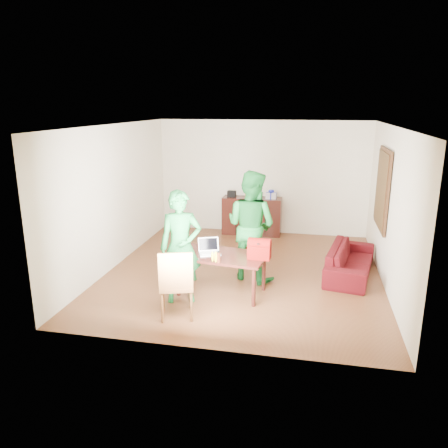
% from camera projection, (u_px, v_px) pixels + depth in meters
% --- Properties ---
extents(room, '(5.20, 5.70, 2.90)m').
position_uv_depth(room, '(246.00, 203.00, 8.00)').
color(room, '#442011').
rests_on(room, ground).
extents(table, '(1.53, 0.99, 0.68)m').
position_uv_depth(table, '(222.00, 259.00, 7.17)').
color(table, black).
rests_on(table, ground).
extents(chair, '(0.60, 0.58, 1.07)m').
position_uv_depth(chair, '(177.00, 297.00, 6.42)').
color(chair, brown).
rests_on(chair, ground).
extents(person_near, '(0.76, 0.62, 1.80)m').
position_uv_depth(person_near, '(181.00, 247.00, 6.81)').
color(person_near, '#156028').
rests_on(person_near, ground).
extents(person_far, '(1.18, 1.07, 1.96)m').
position_uv_depth(person_far, '(251.00, 226.00, 7.70)').
color(person_far, '#156124').
rests_on(person_far, ground).
extents(laptop, '(0.40, 0.35, 0.24)m').
position_uv_depth(laptop, '(210.00, 252.00, 7.16)').
color(laptop, white).
rests_on(laptop, table).
extents(bananas, '(0.17, 0.11, 0.07)m').
position_uv_depth(bananas, '(215.00, 260.00, 6.81)').
color(bananas, gold).
rests_on(bananas, table).
extents(bottle, '(0.08, 0.08, 0.18)m').
position_uv_depth(bottle, '(218.00, 257.00, 6.78)').
color(bottle, '#512112').
rests_on(bottle, table).
extents(red_bag, '(0.37, 0.23, 0.26)m').
position_uv_depth(red_bag, '(259.00, 251.00, 6.94)').
color(red_bag, '#680906').
rests_on(red_bag, table).
extents(sofa, '(1.04, 1.94, 0.54)m').
position_uv_depth(sofa, '(350.00, 261.00, 8.04)').
color(sofa, '#3A070A').
rests_on(sofa, ground).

